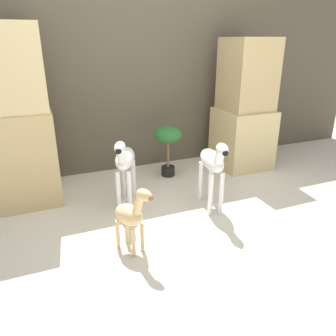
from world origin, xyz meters
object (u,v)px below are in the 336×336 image
(giraffe_figurine, at_px, (131,214))
(potted_palm_front, at_px, (168,139))
(zebra_left, at_px, (125,161))
(zebra_right, at_px, (213,163))

(giraffe_figurine, bearing_deg, potted_palm_front, 57.40)
(zebra_left, bearing_deg, giraffe_figurine, -101.97)
(zebra_right, distance_m, giraffe_figurine, 0.92)
(zebra_right, distance_m, zebra_left, 0.77)
(zebra_right, height_order, giraffe_figurine, zebra_right)
(zebra_right, height_order, zebra_left, same)
(giraffe_figurine, bearing_deg, zebra_right, 22.51)
(potted_palm_front, bearing_deg, zebra_left, -140.28)
(zebra_left, height_order, giraffe_figurine, zebra_left)
(zebra_right, xyz_separation_m, giraffe_figurine, (-0.84, -0.35, -0.13))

